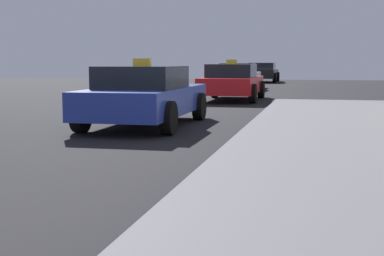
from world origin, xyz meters
The scene contains 4 objects.
car_blue centered at (-0.25, 8.99, 0.65)m, with size 1.98×4.30×1.43m.
car_red centered at (0.36, 17.22, 0.65)m, with size 1.99×4.27×1.43m.
car_white centered at (-0.55, 25.26, 0.65)m, with size 1.98×4.34×1.27m.
car_black centered at (-0.31, 34.74, 0.65)m, with size 2.05×4.22×1.27m.
Camera 1 is at (3.34, -2.30, 1.37)m, focal length 52.19 mm.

